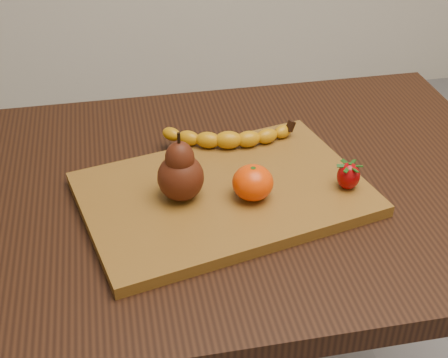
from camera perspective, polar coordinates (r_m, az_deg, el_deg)
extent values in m
cube|color=black|center=(1.07, 1.00, -1.25)|extent=(1.00, 0.70, 0.04)
cylinder|color=black|center=(1.55, -18.27, -8.06)|extent=(0.05, 0.05, 0.72)
cylinder|color=black|center=(1.65, 14.12, -4.09)|extent=(0.05, 0.05, 0.72)
cube|color=brown|center=(1.02, 0.00, -1.39)|extent=(0.50, 0.39, 0.02)
ellipsoid|color=#E83D02|center=(0.98, 2.65, -0.33)|extent=(0.08, 0.08, 0.06)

